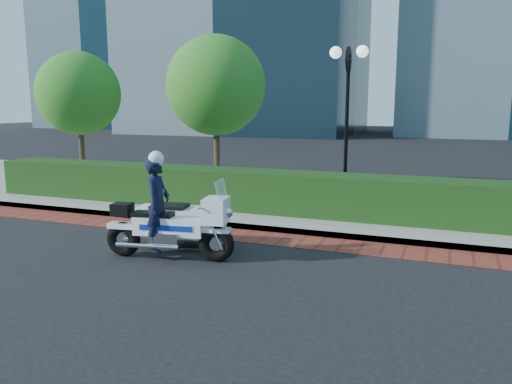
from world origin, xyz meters
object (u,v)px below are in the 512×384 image
(lamppost, at_px, (347,100))
(police_motorcycle, at_px, (170,218))
(tree_b, at_px, (216,86))
(tree_a, at_px, (79,94))

(lamppost, relative_size, police_motorcycle, 1.69)
(lamppost, xyz_separation_m, tree_b, (-4.50, 1.30, 0.48))
(tree_a, bearing_deg, police_motorcycle, -40.93)
(tree_b, bearing_deg, tree_a, 180.00)
(tree_a, relative_size, tree_b, 0.94)
(lamppost, relative_size, tree_a, 0.92)
(lamppost, xyz_separation_m, police_motorcycle, (-2.30, -5.38, -2.27))
(police_motorcycle, bearing_deg, tree_a, 128.78)
(tree_b, height_order, police_motorcycle, tree_b)
(lamppost, bearing_deg, tree_a, 172.59)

